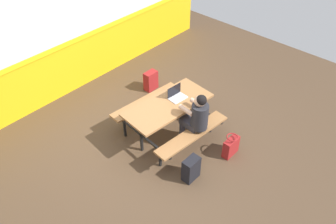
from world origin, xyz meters
TOP-DOWN VIEW (x-y plane):
  - ground_plane at (0.00, 0.00)m, footprint 10.00×10.00m
  - accent_backdrop at (0.00, 2.59)m, footprint 8.00×0.14m
  - picnic_table_main at (0.28, 0.00)m, footprint 1.72×1.69m
  - student_nearer at (0.39, -0.57)m, footprint 0.39×0.53m
  - laptop_silver at (0.53, 0.01)m, footprint 0.34×0.25m
  - backpack_dark at (-0.27, -1.01)m, footprint 0.30×0.22m
  - tote_bag_bright at (0.64, -1.19)m, footprint 0.34×0.21m
  - satchel_spare at (1.12, 1.29)m, footprint 0.30×0.22m

SIDE VIEW (x-z plane):
  - ground_plane at x=0.00m, z-range -0.02..0.00m
  - tote_bag_bright at x=0.64m, z-range -0.02..0.41m
  - backpack_dark at x=-0.27m, z-range 0.00..0.44m
  - satchel_spare at x=1.12m, z-range 0.00..0.44m
  - picnic_table_main at x=0.28m, z-range 0.20..0.94m
  - student_nearer at x=0.39m, z-range 0.10..1.31m
  - laptop_silver at x=0.53m, z-range 0.67..0.90m
  - accent_backdrop at x=0.00m, z-range -0.05..2.55m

